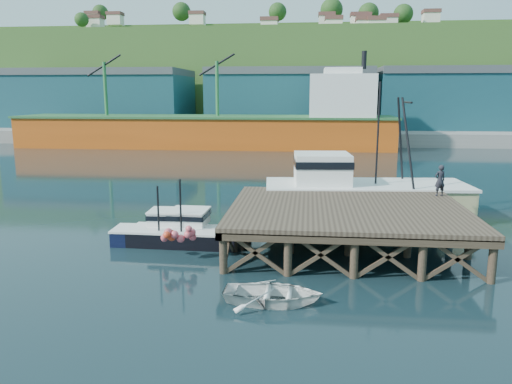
# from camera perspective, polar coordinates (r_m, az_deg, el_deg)

# --- Properties ---
(ground) EXTENTS (300.00, 300.00, 0.00)m
(ground) POSITION_cam_1_polar(r_m,az_deg,el_deg) (26.88, -1.62, -5.79)
(ground) COLOR black
(ground) RESTS_ON ground
(wharf) EXTENTS (12.00, 10.00, 2.62)m
(wharf) POSITION_cam_1_polar(r_m,az_deg,el_deg) (26.06, 10.39, -2.10)
(wharf) COLOR brown
(wharf) RESTS_ON ground
(far_quay) EXTENTS (160.00, 40.00, 2.00)m
(far_quay) POSITION_cam_1_polar(r_m,az_deg,el_deg) (95.79, 3.95, 7.04)
(far_quay) COLOR gray
(far_quay) RESTS_ON ground
(warehouse_left) EXTENTS (32.00, 16.00, 9.00)m
(warehouse_left) POSITION_cam_1_polar(r_m,az_deg,el_deg) (98.32, -17.28, 9.88)
(warehouse_left) COLOR #184A52
(warehouse_left) RESTS_ON far_quay
(warehouse_mid) EXTENTS (28.00, 16.00, 9.00)m
(warehouse_mid) POSITION_cam_1_polar(r_m,az_deg,el_deg) (90.56, 3.88, 10.29)
(warehouse_mid) COLOR #184A52
(warehouse_mid) RESTS_ON far_quay
(warehouse_right) EXTENTS (30.00, 16.00, 9.00)m
(warehouse_right) POSITION_cam_1_polar(r_m,az_deg,el_deg) (94.31, 22.68, 9.50)
(warehouse_right) COLOR #184A52
(warehouse_right) RESTS_ON far_quay
(cargo_ship) EXTENTS (55.50, 10.00, 13.75)m
(cargo_ship) POSITION_cam_1_polar(r_m,az_deg,el_deg) (74.58, -3.23, 7.66)
(cargo_ship) COLOR #C95112
(cargo_ship) RESTS_ON ground
(hillside) EXTENTS (220.00, 50.00, 22.00)m
(hillside) POSITION_cam_1_polar(r_m,az_deg,el_deg) (125.57, 4.53, 12.57)
(hillside) COLOR #2D511E
(hillside) RESTS_ON ground
(boat_navy) EXTENTS (5.18, 2.80, 3.21)m
(boat_navy) POSITION_cam_1_polar(r_m,az_deg,el_deg) (27.18, -10.60, -4.37)
(boat_navy) COLOR black
(boat_navy) RESTS_ON ground
(boat_black) EXTENTS (5.89, 4.97, 3.60)m
(boat_black) POSITION_cam_1_polar(r_m,az_deg,el_deg) (26.85, -8.03, -4.45)
(boat_black) COLOR black
(boat_black) RESTS_ON ground
(trawler) EXTENTS (13.13, 5.58, 8.58)m
(trawler) POSITION_cam_1_polar(r_m,az_deg,el_deg) (32.74, 11.97, 0.23)
(trawler) COLOR #C2BC7E
(trawler) RESTS_ON ground
(dinghy) EXTENTS (3.83, 2.78, 0.78)m
(dinghy) POSITION_cam_1_polar(r_m,az_deg,el_deg) (19.32, 1.96, -11.51)
(dinghy) COLOR white
(dinghy) RESTS_ON ground
(dockworker) EXTENTS (0.75, 0.61, 1.78)m
(dockworker) POSITION_cam_1_polar(r_m,az_deg,el_deg) (30.09, 20.28, 1.25)
(dockworker) COLOR black
(dockworker) RESTS_ON wharf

